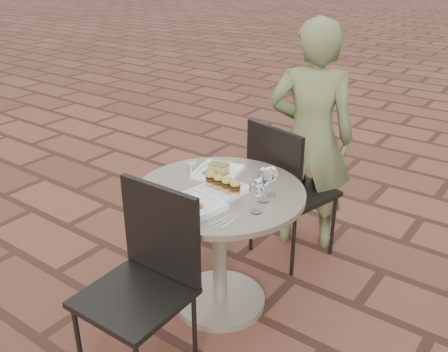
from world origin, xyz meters
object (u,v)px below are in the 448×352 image
Objects in this scene: diner at (310,138)px; plate_sliders at (223,186)px; cafe_table at (220,231)px; chair_far at (284,182)px; plate_tuna at (192,206)px; plate_salmon at (218,171)px; chair_near at (147,269)px.

diner is 0.90m from plate_sliders.
cafe_table is 0.59× the size of diner.
chair_far is at bearing 88.05° from plate_sliders.
chair_far is 0.88m from plate_tuna.
chair_far reaches higher than plate_sliders.
plate_salmon is at bearing 50.88° from diner.
plate_sliders is (0.02, -0.00, 0.28)m from cafe_table.
plate_salmon is at bearing 98.64° from chair_near.
chair_far and chair_near have the same top height.
diner is 5.03× the size of plate_tuna.
plate_tuna is (0.01, 0.31, 0.20)m from chair_near.
diner is at bearing 75.44° from plate_salmon.
plate_salmon is 0.22m from plate_sliders.
plate_tuna is (-0.01, -0.24, -0.02)m from plate_sliders.
chair_near is at bearing -92.32° from plate_tuna.
diner is at bearing 86.11° from chair_near.
plate_tuna is (0.01, -0.24, 0.26)m from cafe_table.
chair_far is 3.30× the size of plate_salmon.
plate_salmon is (-0.17, -0.46, 0.20)m from chair_far.
diner is at bearing 87.19° from plate_tuna.
cafe_table is 0.28m from plate_sliders.
plate_tuna is (-0.03, -0.86, 0.20)m from chair_far.
chair_far is at bearing 69.88° from plate_salmon.
plate_salmon is at bearing 128.48° from cafe_table.
chair_far is at bearing 86.54° from chair_near.
plate_sliders reaches higher than plate_salmon.
chair_near is 1.46m from diner.
plate_salmon is 1.20× the size of plate_sliders.
chair_near reaches higher than cafe_table.
plate_sliders is (0.03, 0.55, 0.21)m from chair_near.
cafe_table is at bearing -51.52° from plate_salmon.
plate_sliders reaches higher than plate_tuna.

